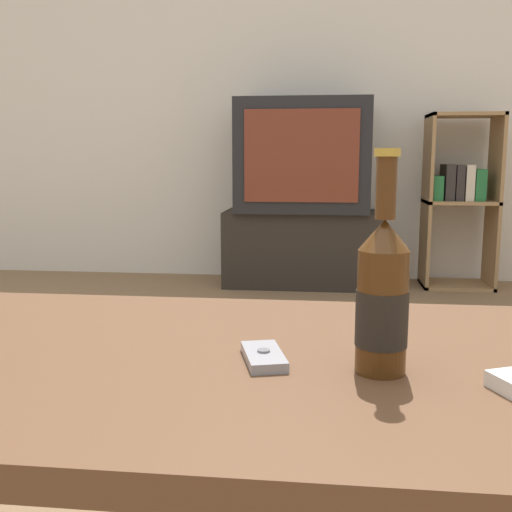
% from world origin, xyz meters
% --- Properties ---
extents(back_wall, '(8.00, 0.05, 2.60)m').
position_xyz_m(back_wall, '(0.00, 3.02, 1.30)').
color(back_wall, silver).
rests_on(back_wall, ground_plane).
extents(coffee_table, '(1.38, 0.66, 0.49)m').
position_xyz_m(coffee_table, '(0.00, 0.00, 0.42)').
color(coffee_table, brown).
rests_on(coffee_table, ground_plane).
extents(tv_stand, '(0.92, 0.39, 0.45)m').
position_xyz_m(tv_stand, '(0.09, 2.75, 0.22)').
color(tv_stand, '#28231E').
rests_on(tv_stand, ground_plane).
extents(television, '(0.76, 0.48, 0.65)m').
position_xyz_m(television, '(0.09, 2.75, 0.77)').
color(television, black).
rests_on(television, tv_stand).
extents(bookshelf, '(0.40, 0.30, 1.01)m').
position_xyz_m(bookshelf, '(1.00, 2.81, 0.54)').
color(bookshelf, '#99754C').
rests_on(bookshelf, ground_plane).
extents(beer_bottle, '(0.07, 0.07, 0.29)m').
position_xyz_m(beer_bottle, '(0.29, -0.05, 0.59)').
color(beer_bottle, '#47280F').
rests_on(beer_bottle, coffee_table).
extents(cell_phone, '(0.08, 0.11, 0.02)m').
position_xyz_m(cell_phone, '(0.14, -0.03, 0.49)').
color(cell_phone, gray).
rests_on(cell_phone, coffee_table).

